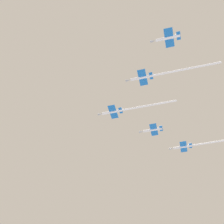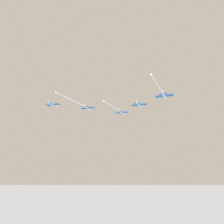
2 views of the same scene
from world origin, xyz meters
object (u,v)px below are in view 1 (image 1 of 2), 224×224
jet_lead (127,109)px  jet_port_inner (161,74)px  jet_starboard_outer (196,145)px  jet_starboard_inner (152,130)px  jet_port_outer (167,38)px

jet_lead → jet_port_inner: 25.78m
jet_lead → jet_port_inner: bearing=-131.7°
jet_starboard_outer → jet_port_inner: bearing=166.6°
jet_starboard_inner → jet_starboard_outer: size_ratio=0.37×
jet_starboard_inner → jet_starboard_outer: jet_starboard_inner is taller
jet_starboard_inner → jet_port_outer: jet_port_outer is taller
jet_port_outer → jet_starboard_outer: size_ratio=0.37×
jet_port_inner → jet_starboard_inner: bearing=15.4°
jet_starboard_inner → jet_port_outer: bearing=-164.7°
jet_port_inner → jet_port_outer: jet_port_outer is taller
jet_lead → jet_port_inner: size_ratio=0.93×
jet_lead → jet_port_outer: (-14.69, -39.12, 1.11)m
jet_starboard_outer → jet_lead: bearing=137.4°
jet_port_outer → jet_starboard_outer: bearing=-6.3°
jet_port_outer → jet_port_inner: bearing=15.2°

